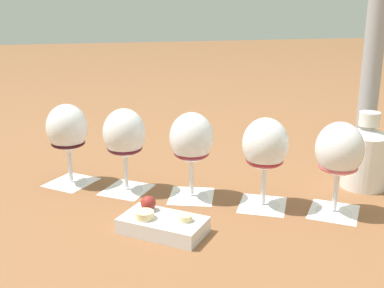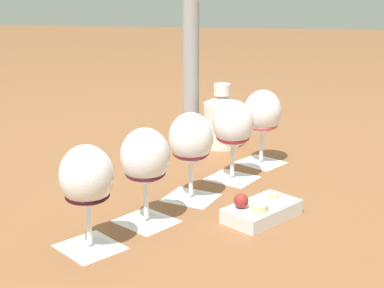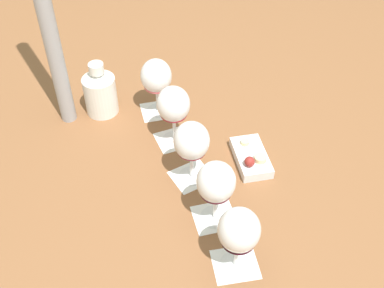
% 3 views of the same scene
% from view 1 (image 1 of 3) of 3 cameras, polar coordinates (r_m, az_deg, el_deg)
% --- Properties ---
extents(ground_plane, '(8.00, 8.00, 0.00)m').
position_cam_1_polar(ground_plane, '(1.07, -0.06, -6.24)').
color(ground_plane, brown).
extents(tasting_card_0, '(0.14, 0.14, 0.00)m').
position_cam_1_polar(tasting_card_0, '(1.03, 16.44, -7.71)').
color(tasting_card_0, white).
rests_on(tasting_card_0, ground_plane).
extents(tasting_card_1, '(0.13, 0.14, 0.00)m').
position_cam_1_polar(tasting_card_1, '(1.03, 8.36, -7.15)').
color(tasting_card_1, white).
rests_on(tasting_card_1, ground_plane).
extents(tasting_card_2, '(0.12, 0.13, 0.00)m').
position_cam_1_polar(tasting_card_2, '(1.06, -0.15, -6.22)').
color(tasting_card_2, white).
rests_on(tasting_card_2, ground_plane).
extents(tasting_card_3, '(0.14, 0.14, 0.00)m').
position_cam_1_polar(tasting_card_3, '(1.11, -7.75, -5.38)').
color(tasting_card_3, white).
rests_on(tasting_card_3, ground_plane).
extents(tasting_card_4, '(0.14, 0.14, 0.00)m').
position_cam_1_polar(tasting_card_4, '(1.18, -14.12, -4.41)').
color(tasting_card_4, white).
rests_on(tasting_card_4, ground_plane).
extents(wine_glass_0, '(0.09, 0.09, 0.19)m').
position_cam_1_polar(wine_glass_0, '(0.99, 17.04, -1.03)').
color(wine_glass_0, white).
rests_on(wine_glass_0, tasting_card_0).
extents(wine_glass_1, '(0.09, 0.09, 0.19)m').
position_cam_1_polar(wine_glass_1, '(0.99, 8.66, -0.46)').
color(wine_glass_1, white).
rests_on(wine_glass_1, tasting_card_1).
extents(wine_glass_2, '(0.09, 0.09, 0.19)m').
position_cam_1_polar(wine_glass_2, '(1.02, -0.15, 0.28)').
color(wine_glass_2, white).
rests_on(wine_glass_2, tasting_card_2).
extents(wine_glass_3, '(0.09, 0.09, 0.19)m').
position_cam_1_polar(wine_glass_3, '(1.07, -8.01, 0.89)').
color(wine_glass_3, white).
rests_on(wine_glass_3, tasting_card_3).
extents(wine_glass_4, '(0.09, 0.09, 0.19)m').
position_cam_1_polar(wine_glass_4, '(1.14, -14.57, 1.52)').
color(wine_glass_4, white).
rests_on(wine_glass_4, tasting_card_4).
extents(ceramic_vase, '(0.10, 0.10, 0.18)m').
position_cam_1_polar(ceramic_vase, '(1.16, 19.87, -1.26)').
color(ceramic_vase, white).
rests_on(ceramic_vase, ground_plane).
extents(snack_dish, '(0.18, 0.16, 0.06)m').
position_cam_1_polar(snack_dish, '(0.91, -3.59, -9.38)').
color(snack_dish, silver).
rests_on(snack_dish, ground_plane).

